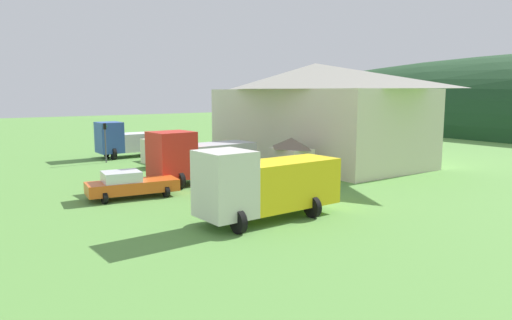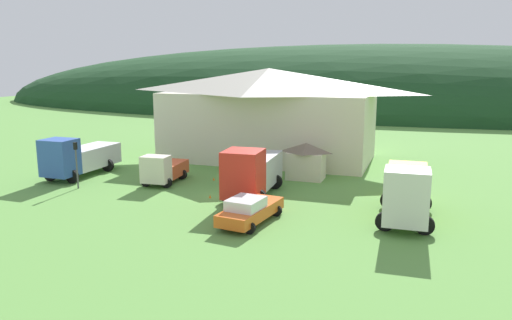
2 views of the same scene
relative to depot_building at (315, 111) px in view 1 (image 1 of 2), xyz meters
The scene contains 11 objects.
ground_plane 15.47m from the depot_building, 82.56° to the right, with size 200.00×200.00×0.00m, color #5B9342.
depot_building is the anchor object (origin of this frame).
play_shed_cream 9.72m from the depot_building, 52.89° to the right, with size 3.21×2.24×3.02m.
box_truck_blue 18.27m from the depot_building, 135.24° to the right, with size 3.35×7.58×3.50m.
light_truck_cream 13.86m from the depot_building, 111.03° to the right, with size 2.77×5.01×2.45m.
crane_truck_red 14.52m from the depot_building, 77.18° to the right, with size 3.53×7.83×3.73m.
flatbed_truck_yellow 21.29m from the depot_building, 49.09° to the right, with size 3.38×7.69×3.68m.
service_pickup_orange 20.55m from the depot_building, 75.55° to the right, with size 2.89×5.58×1.66m.
traffic_light_west 19.19m from the depot_building, 122.41° to the right, with size 0.20×0.32×3.58m.
traffic_cone_near_pickup 15.94m from the depot_building, 88.21° to the right, with size 0.36×0.36×0.48m, color orange.
traffic_cone_mid_row 11.33m from the depot_building, 98.04° to the right, with size 0.36×0.36×0.52m, color orange.
Camera 1 is at (30.38, -14.96, 6.36)m, focal length 33.12 mm.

